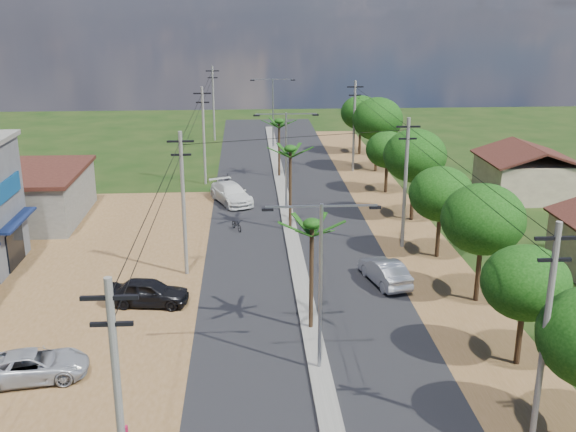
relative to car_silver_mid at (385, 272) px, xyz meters
name	(u,v)px	position (x,y,z in m)	size (l,w,h in m)	color
ground	(319,370)	(-5.00, -9.74, -0.75)	(160.00, 160.00, 0.00)	black
road	(295,254)	(-5.00, 5.26, -0.73)	(12.00, 110.00, 0.04)	black
median	(292,238)	(-5.00, 8.26, -0.66)	(1.00, 90.00, 0.18)	#605E56
dirt_lot_west	(38,305)	(-20.00, -1.74, -0.73)	(18.00, 46.00, 0.04)	brown
dirt_shoulder_east	(420,251)	(3.50, 5.26, -0.74)	(5.00, 90.00, 0.03)	brown
low_shed	(16,195)	(-26.00, 14.26, 1.21)	(10.40, 10.40, 3.95)	#605E56
house_east_far	(526,170)	(16.00, 18.26, 1.64)	(7.60, 7.50, 4.60)	gray
tree_east_b	(526,283)	(4.30, -9.74, 3.36)	(4.00, 4.00, 5.83)	black
tree_east_c	(483,219)	(4.70, -2.74, 4.11)	(4.60, 4.60, 6.83)	black
tree_east_d	(441,194)	(4.40, 4.26, 3.59)	(4.20, 4.20, 6.13)	black
tree_east_e	(415,156)	(4.60, 12.26, 4.34)	(4.80, 4.80, 7.14)	black
tree_east_f	(387,150)	(4.20, 20.26, 3.14)	(3.80, 3.80, 5.52)	black
tree_east_g	(377,119)	(4.80, 28.26, 4.49)	(5.00, 5.00, 7.38)	black
tree_east_h	(361,113)	(4.50, 36.26, 3.89)	(4.40, 4.40, 6.52)	black
palm_median_near	(312,229)	(-5.00, -5.74, 4.78)	(2.00, 2.00, 6.15)	black
palm_median_mid	(290,153)	(-5.00, 10.26, 5.15)	(2.00, 2.00, 6.55)	black
palm_median_far	(279,124)	(-5.00, 26.26, 4.51)	(2.00, 2.00, 5.85)	black
streetlight_near	(321,274)	(-5.00, -9.74, 4.03)	(5.10, 0.18, 8.00)	gray
streetlight_mid	(286,153)	(-5.00, 15.26, 4.03)	(5.10, 0.18, 8.00)	gray
streetlight_far	(273,107)	(-5.00, 40.26, 4.03)	(5.10, 0.18, 8.00)	gray
utility_pole_w_a	(119,412)	(-12.00, -19.74, 4.01)	(1.60, 0.24, 9.00)	#605E56
utility_pole_w_b	(183,201)	(-12.00, 2.26, 4.01)	(1.60, 0.24, 9.00)	#605E56
utility_pole_w_c	(204,134)	(-12.00, 24.26, 4.01)	(1.60, 0.24, 9.00)	#605E56
utility_pole_w_d	(213,102)	(-12.00, 45.26, 4.01)	(1.60, 0.24, 9.00)	#605E56
utility_pole_e_a	(545,333)	(2.50, -15.74, 4.01)	(1.60, 0.24, 9.00)	#605E56
utility_pole_e_b	(405,180)	(2.50, 6.26, 4.01)	(1.60, 0.24, 9.00)	#605E56
utility_pole_e_c	(354,124)	(2.50, 28.26, 4.01)	(1.60, 0.24, 9.00)	#605E56
car_silver_mid	(385,272)	(0.00, 0.00, 0.00)	(1.59, 4.56, 1.50)	#A3A6AB
car_white_far	(231,194)	(-9.49, 17.75, 0.06)	(2.27, 5.58, 1.62)	silver
car_parked_silver	(33,366)	(-17.83, -9.72, -0.08)	(2.22, 4.82, 1.34)	#A3A6AB
car_parked_dark	(149,293)	(-13.74, -2.17, 0.01)	(1.80, 4.47, 1.52)	black
moto_rider_west_a	(237,225)	(-8.97, 10.51, -0.31)	(0.58, 1.66, 0.87)	black
moto_rider_west_b	(227,180)	(-10.00, 23.29, -0.19)	(0.53, 1.88, 1.13)	black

